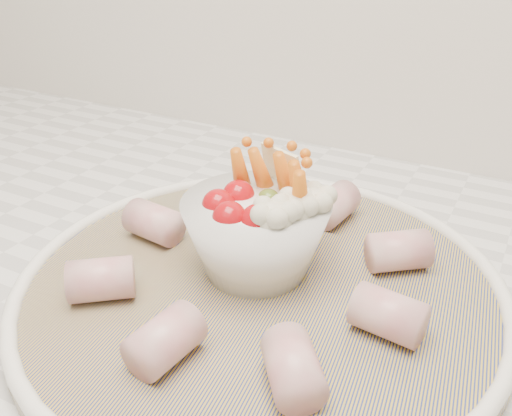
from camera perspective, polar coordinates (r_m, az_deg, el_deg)
The scene contains 3 objects.
serving_platter at distance 0.45m, azimuth 0.40°, elevation -7.76°, with size 0.42×0.42×0.02m.
veggie_bowl at distance 0.44m, azimuth 0.31°, elevation -2.08°, with size 0.12×0.12×0.10m.
cured_meat_rolls at distance 0.44m, azimuth 0.35°, elevation -5.57°, with size 0.27×0.27×0.03m.
Camera 1 is at (0.12, 1.11, 1.20)m, focal length 40.00 mm.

